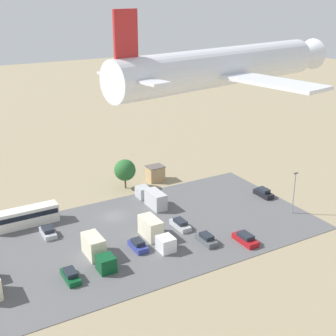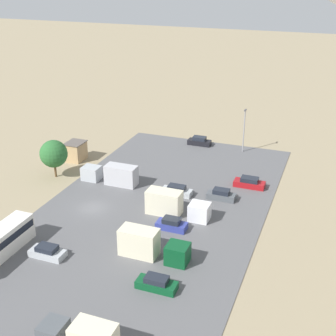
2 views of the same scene
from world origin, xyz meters
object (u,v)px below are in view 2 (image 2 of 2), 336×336
(parked_truck_1, at_px, (150,245))
(parked_truck_0, at_px, (174,205))
(parked_car_1, at_px, (172,224))
(parked_car_2, at_px, (199,141))
(parked_car_4, at_px, (157,284))
(parked_truck_3, at_px, (113,175))
(shed_building, at_px, (76,151))
(parked_car_3, at_px, (47,252))
(parked_car_0, at_px, (221,195))
(parked_car_5, at_px, (249,183))
(parked_car_6, at_px, (177,191))

(parked_truck_1, bearing_deg, parked_truck_0, -175.76)
(parked_truck_0, bearing_deg, parked_truck_1, 4.24)
(parked_car_1, relative_size, parked_car_2, 0.92)
(parked_car_4, distance_m, parked_truck_3, 27.22)
(shed_building, bearing_deg, parked_car_3, 24.59)
(parked_car_2, bearing_deg, parked_car_0, 25.44)
(parked_car_0, height_order, parked_car_5, parked_car_0)
(parked_car_1, distance_m, parked_car_5, 17.49)
(parked_car_6, bearing_deg, parked_car_4, 14.29)
(parked_car_5, height_order, parked_car_6, parked_car_5)
(parked_car_1, height_order, parked_truck_1, parked_truck_1)
(shed_building, bearing_deg, parked_car_5, 89.85)
(parked_car_2, bearing_deg, parked_car_6, 8.21)
(parked_car_1, relative_size, parked_car_3, 0.94)
(shed_building, bearing_deg, parked_truck_0, 61.36)
(parked_car_0, relative_size, parked_car_1, 1.05)
(parked_truck_1, height_order, parked_truck_3, parked_truck_1)
(parked_car_5, relative_size, parked_truck_0, 0.54)
(parked_car_2, bearing_deg, parked_truck_3, -20.10)
(parked_car_0, bearing_deg, parked_car_3, -35.51)
(parked_car_3, bearing_deg, parked_car_4, 86.28)
(parked_car_2, relative_size, parked_car_5, 0.92)
(parked_car_0, distance_m, parked_car_2, 22.52)
(parked_car_4, bearing_deg, parked_car_2, -168.70)
(parked_car_4, height_order, parked_car_6, parked_car_6)
(parked_car_3, distance_m, parked_car_6, 22.44)
(shed_building, bearing_deg, parked_car_0, 78.51)
(parked_car_1, distance_m, parked_car_6, 9.89)
(parked_car_1, xyz_separation_m, parked_car_6, (-9.51, -2.71, -0.02))
(parked_car_5, xyz_separation_m, parked_truck_3, (6.32, -20.41, 0.79))
(parked_car_4, height_order, parked_truck_3, parked_truck_3)
(parked_car_1, relative_size, parked_car_6, 0.87)
(parked_car_5, height_order, parked_truck_3, parked_truck_3)
(parked_car_0, distance_m, parked_car_5, 6.35)
(parked_car_1, distance_m, parked_car_2, 31.35)
(parked_car_4, distance_m, parked_car_6, 22.25)
(shed_building, distance_m, parked_car_1, 28.95)
(parked_car_1, relative_size, parked_car_5, 0.84)
(parked_car_4, xyz_separation_m, parked_truck_0, (-15.63, -3.76, 0.93))
(parked_car_1, bearing_deg, shed_building, -123.92)
(shed_building, bearing_deg, parked_car_4, 43.53)
(parked_car_0, relative_size, parked_truck_1, 0.50)
(parked_car_3, distance_m, parked_car_4, 14.33)
(parked_car_5, height_order, parked_truck_1, parked_truck_1)
(parked_car_3, height_order, parked_truck_0, parked_truck_0)
(parked_car_2, xyz_separation_m, parked_truck_0, (27.24, 4.81, 0.86))
(parked_car_1, height_order, parked_truck_0, parked_truck_0)
(parked_car_5, relative_size, parked_car_6, 1.04)
(parked_car_3, relative_size, parked_car_5, 0.90)
(parked_car_0, height_order, parked_truck_1, parked_truck_1)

